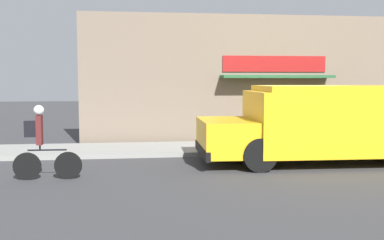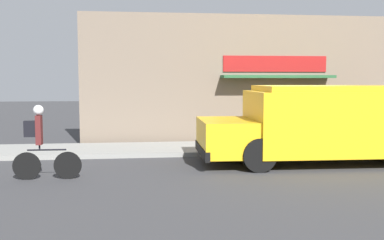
# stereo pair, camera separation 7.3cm
# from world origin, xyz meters

# --- Properties ---
(ground_plane) EXTENTS (70.00, 70.00, 0.00)m
(ground_plane) POSITION_xyz_m (0.00, 0.00, 0.00)
(ground_plane) COLOR #38383A
(sidewalk) EXTENTS (28.00, 2.37, 0.13)m
(sidewalk) POSITION_xyz_m (0.00, 1.19, 0.07)
(sidewalk) COLOR gray
(sidewalk) RESTS_ON ground_plane
(storefront) EXTENTS (12.87, 0.90, 4.51)m
(storefront) POSITION_xyz_m (0.01, 2.72, 2.26)
(storefront) COLOR #756656
(storefront) RESTS_ON ground_plane
(school_bus) EXTENTS (7.01, 2.97, 2.09)m
(school_bus) POSITION_xyz_m (0.94, -1.33, 1.11)
(school_bus) COLOR yellow
(school_bus) RESTS_ON ground_plane
(cyclist) EXTENTS (1.52, 0.23, 1.68)m
(cyclist) POSITION_xyz_m (-6.63, -2.51, 0.85)
(cyclist) COLOR black
(cyclist) RESTS_ON ground_plane
(trash_bin) EXTENTS (0.48, 0.48, 0.97)m
(trash_bin) POSITION_xyz_m (1.56, 1.85, 0.62)
(trash_bin) COLOR #38383D
(trash_bin) RESTS_ON sidewalk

